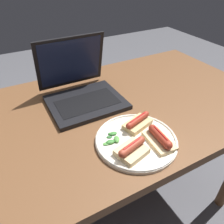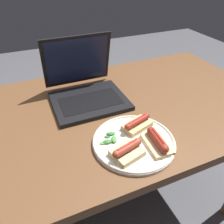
% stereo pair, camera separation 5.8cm
% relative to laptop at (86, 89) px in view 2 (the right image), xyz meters
% --- Properties ---
extents(ground_plane, '(6.00, 6.00, 0.00)m').
position_rel_laptop_xyz_m(ground_plane, '(0.07, -0.11, -0.79)').
color(ground_plane, '#4C4C51').
extents(desk, '(1.40, 0.76, 0.74)m').
position_rel_laptop_xyz_m(desk, '(0.07, -0.11, -0.13)').
color(desk, brown).
rests_on(desk, ground_plane).
extents(laptop, '(0.30, 0.30, 0.25)m').
position_rel_laptop_xyz_m(laptop, '(0.00, 0.00, 0.00)').
color(laptop, black).
rests_on(laptop, desk).
extents(plate, '(0.27, 0.27, 0.02)m').
position_rel_laptop_xyz_m(plate, '(0.06, -0.33, -0.04)').
color(plate, silver).
rests_on(plate, desk).
extents(sausage_toast_left, '(0.12, 0.09, 0.04)m').
position_rel_laptop_xyz_m(sausage_toast_left, '(0.10, -0.28, -0.02)').
color(sausage_toast_left, tan).
rests_on(sausage_toast_left, plate).
extents(sausage_toast_middle, '(0.11, 0.10, 0.05)m').
position_rel_laptop_xyz_m(sausage_toast_middle, '(0.01, -0.38, -0.02)').
color(sausage_toast_middle, '#D6B784').
rests_on(sausage_toast_middle, plate).
extents(sausage_toast_right, '(0.07, 0.12, 0.04)m').
position_rel_laptop_xyz_m(sausage_toast_right, '(0.11, -0.38, -0.02)').
color(sausage_toast_right, '#D6B784').
rests_on(sausage_toast_right, plate).
extents(salad_pile, '(0.07, 0.06, 0.01)m').
position_rel_laptop_xyz_m(salad_pile, '(-0.01, -0.29, -0.03)').
color(salad_pile, '#387A33').
rests_on(salad_pile, plate).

